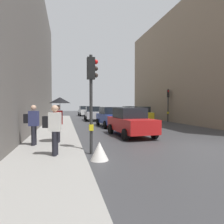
{
  "coord_description": "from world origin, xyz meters",
  "views": [
    {
      "loc": [
        -6.21,
        -7.73,
        1.93
      ],
      "look_at": [
        -1.6,
        11.86,
        1.23
      ],
      "focal_mm": 31.9,
      "sensor_mm": 36.0,
      "label": 1
    }
  ],
  "objects_px": {
    "traffic_light_mid_street": "(168,99)",
    "car_white_compact": "(84,111)",
    "car_blue_van": "(111,117)",
    "car_green_estate": "(129,112)",
    "pedestrian_with_umbrella": "(59,107)",
    "car_red_sedan": "(130,122)",
    "pedestrian_with_grey_backpack": "(33,122)",
    "pedestrian_with_black_backpack": "(54,127)",
    "car_silver_hatchback": "(93,113)",
    "car_yellow_taxi": "(140,114)",
    "warning_sign_triangle": "(99,151)",
    "traffic_light_near_left": "(92,86)"
  },
  "relations": [
    {
      "from": "car_red_sedan",
      "to": "car_blue_van",
      "type": "bearing_deg",
      "value": 89.83
    },
    {
      "from": "car_red_sedan",
      "to": "pedestrian_with_black_backpack",
      "type": "distance_m",
      "value": 6.34
    },
    {
      "from": "pedestrian_with_black_backpack",
      "to": "pedestrian_with_grey_backpack",
      "type": "relative_size",
      "value": 1.0
    },
    {
      "from": "car_blue_van",
      "to": "car_yellow_taxi",
      "type": "relative_size",
      "value": 1.01
    },
    {
      "from": "car_blue_van",
      "to": "pedestrian_with_umbrella",
      "type": "xyz_separation_m",
      "value": [
        -4.26,
        -7.62,
        0.96
      ]
    },
    {
      "from": "pedestrian_with_umbrella",
      "to": "warning_sign_triangle",
      "type": "bearing_deg",
      "value": -63.99
    },
    {
      "from": "car_silver_hatchback",
      "to": "pedestrian_with_grey_backpack",
      "type": "distance_m",
      "value": 16.21
    },
    {
      "from": "traffic_light_mid_street",
      "to": "car_blue_van",
      "type": "relative_size",
      "value": 0.88
    },
    {
      "from": "traffic_light_mid_street",
      "to": "car_red_sedan",
      "type": "distance_m",
      "value": 11.67
    },
    {
      "from": "car_silver_hatchback",
      "to": "pedestrian_with_black_backpack",
      "type": "relative_size",
      "value": 2.4
    },
    {
      "from": "car_white_compact",
      "to": "pedestrian_with_black_backpack",
      "type": "relative_size",
      "value": 2.41
    },
    {
      "from": "car_red_sedan",
      "to": "car_silver_hatchback",
      "type": "height_order",
      "value": "same"
    },
    {
      "from": "traffic_light_mid_street",
      "to": "car_blue_van",
      "type": "distance_m",
      "value": 8.31
    },
    {
      "from": "car_white_compact",
      "to": "car_blue_van",
      "type": "height_order",
      "value": "same"
    },
    {
      "from": "traffic_light_near_left",
      "to": "pedestrian_with_umbrella",
      "type": "height_order",
      "value": "traffic_light_near_left"
    },
    {
      "from": "pedestrian_with_grey_backpack",
      "to": "warning_sign_triangle",
      "type": "xyz_separation_m",
      "value": [
        2.55,
        -2.47,
        -0.84
      ]
    },
    {
      "from": "traffic_light_near_left",
      "to": "pedestrian_with_black_backpack",
      "type": "height_order",
      "value": "traffic_light_near_left"
    },
    {
      "from": "car_red_sedan",
      "to": "pedestrian_with_black_backpack",
      "type": "relative_size",
      "value": 2.44
    },
    {
      "from": "car_blue_van",
      "to": "warning_sign_triangle",
      "type": "xyz_separation_m",
      "value": [
        -2.83,
        -10.54,
        -0.55
      ]
    },
    {
      "from": "traffic_light_mid_street",
      "to": "car_white_compact",
      "type": "height_order",
      "value": "traffic_light_mid_street"
    },
    {
      "from": "car_white_compact",
      "to": "warning_sign_triangle",
      "type": "bearing_deg",
      "value": -94.36
    },
    {
      "from": "car_blue_van",
      "to": "car_green_estate",
      "type": "bearing_deg",
      "value": 63.75
    },
    {
      "from": "traffic_light_mid_street",
      "to": "car_red_sedan",
      "type": "height_order",
      "value": "traffic_light_mid_street"
    },
    {
      "from": "pedestrian_with_umbrella",
      "to": "warning_sign_triangle",
      "type": "xyz_separation_m",
      "value": [
        1.43,
        -2.92,
        -1.52
      ]
    },
    {
      "from": "car_white_compact",
      "to": "car_green_estate",
      "type": "relative_size",
      "value": 0.99
    },
    {
      "from": "car_silver_hatchback",
      "to": "pedestrian_with_grey_backpack",
      "type": "bearing_deg",
      "value": -107.06
    },
    {
      "from": "car_yellow_taxi",
      "to": "warning_sign_triangle",
      "type": "xyz_separation_m",
      "value": [
        -7.24,
        -14.67,
        -0.55
      ]
    },
    {
      "from": "pedestrian_with_grey_backpack",
      "to": "warning_sign_triangle",
      "type": "height_order",
      "value": "pedestrian_with_grey_backpack"
    },
    {
      "from": "car_red_sedan",
      "to": "pedestrian_with_umbrella",
      "type": "bearing_deg",
      "value": -153.89
    },
    {
      "from": "traffic_light_near_left",
      "to": "car_blue_van",
      "type": "height_order",
      "value": "traffic_light_near_left"
    },
    {
      "from": "pedestrian_with_black_backpack",
      "to": "traffic_light_mid_street",
      "type": "bearing_deg",
      "value": 48.55
    },
    {
      "from": "pedestrian_with_black_backpack",
      "to": "pedestrian_with_grey_backpack",
      "type": "bearing_deg",
      "value": 115.89
    },
    {
      "from": "car_red_sedan",
      "to": "car_white_compact",
      "type": "bearing_deg",
      "value": 91.4
    },
    {
      "from": "car_blue_van",
      "to": "car_silver_hatchback",
      "type": "relative_size",
      "value": 1.01
    },
    {
      "from": "pedestrian_with_umbrella",
      "to": "car_green_estate",
      "type": "bearing_deg",
      "value": 62.48
    },
    {
      "from": "car_green_estate",
      "to": "pedestrian_with_black_backpack",
      "type": "distance_m",
      "value": 22.42
    },
    {
      "from": "car_white_compact",
      "to": "car_silver_hatchback",
      "type": "height_order",
      "value": "same"
    },
    {
      "from": "car_red_sedan",
      "to": "pedestrian_with_grey_backpack",
      "type": "xyz_separation_m",
      "value": [
        -5.36,
        -2.53,
        0.29
      ]
    },
    {
      "from": "pedestrian_with_umbrella",
      "to": "car_blue_van",
      "type": "bearing_deg",
      "value": 60.83
    },
    {
      "from": "car_blue_van",
      "to": "pedestrian_with_grey_backpack",
      "type": "xyz_separation_m",
      "value": [
        -5.38,
        -8.08,
        0.29
      ]
    },
    {
      "from": "car_green_estate",
      "to": "pedestrian_with_umbrella",
      "type": "relative_size",
      "value": 2.02
    },
    {
      "from": "traffic_light_near_left",
      "to": "car_silver_hatchback",
      "type": "xyz_separation_m",
      "value": [
        2.35,
        17.02,
        -1.79
      ]
    },
    {
      "from": "car_green_estate",
      "to": "car_blue_van",
      "type": "xyz_separation_m",
      "value": [
        -5.03,
        -10.21,
        0.0
      ]
    },
    {
      "from": "car_yellow_taxi",
      "to": "car_white_compact",
      "type": "bearing_deg",
      "value": 109.07
    },
    {
      "from": "car_blue_van",
      "to": "car_yellow_taxi",
      "type": "distance_m",
      "value": 6.04
    },
    {
      "from": "traffic_light_near_left",
      "to": "traffic_light_mid_street",
      "type": "bearing_deg",
      "value": 50.99
    },
    {
      "from": "pedestrian_with_black_backpack",
      "to": "car_green_estate",
      "type": "bearing_deg",
      "value": 65.16
    },
    {
      "from": "car_white_compact",
      "to": "pedestrian_with_black_backpack",
      "type": "bearing_deg",
      "value": -97.48
    },
    {
      "from": "car_green_estate",
      "to": "pedestrian_with_black_backpack",
      "type": "relative_size",
      "value": 2.44
    },
    {
      "from": "car_green_estate",
      "to": "pedestrian_with_black_backpack",
      "type": "bearing_deg",
      "value": -114.84
    }
  ]
}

